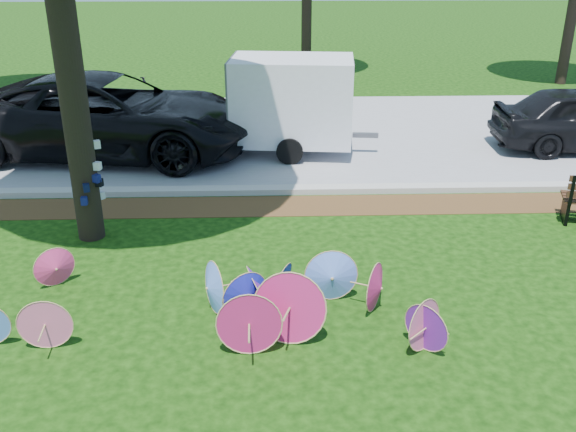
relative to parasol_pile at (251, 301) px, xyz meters
name	(u,v)px	position (x,y,z in m)	size (l,w,h in m)	color
ground	(254,345)	(0.03, -0.45, -0.37)	(90.00, 90.00, 0.00)	black
mulch_strip	(258,206)	(0.03, 4.05, -0.37)	(90.00, 1.00, 0.01)	#472D16
curb	(258,190)	(0.03, 4.75, -0.31)	(90.00, 0.30, 0.12)	#B7B5AD
street	(260,134)	(0.03, 8.90, -0.37)	(90.00, 8.00, 0.01)	gray
parasol_pile	(251,301)	(0.00, 0.00, 0.00)	(6.14, 2.22, 0.96)	#B81E60
black_van	(108,116)	(-3.43, 7.36, 0.55)	(3.07, 6.66, 1.85)	black
cargo_trailer	(292,100)	(0.83, 7.37, 0.88)	(2.74, 1.73, 2.52)	white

